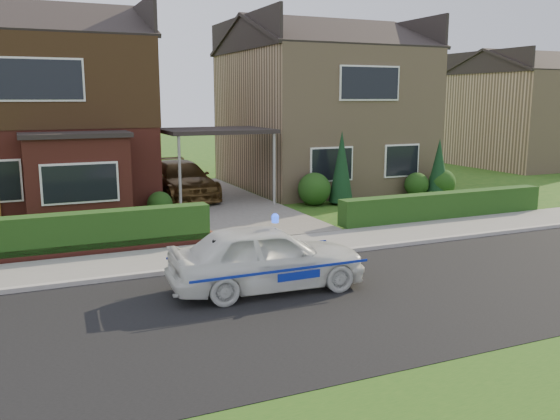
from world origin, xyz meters
TOP-DOWN VIEW (x-y plane):
  - ground at (0.00, 0.00)m, footprint 120.00×120.00m
  - road at (0.00, 0.00)m, footprint 60.00×6.00m
  - kerb at (0.00, 3.05)m, footprint 60.00×0.16m
  - sidewalk at (0.00, 4.10)m, footprint 60.00×2.00m
  - driveway at (0.00, 11.00)m, footprint 3.80×12.00m
  - house_left at (-5.78, 13.90)m, footprint 7.50×9.53m
  - house_right at (5.80, 13.99)m, footprint 7.50×8.06m
  - carport_link at (0.00, 10.95)m, footprint 3.80×3.00m
  - dwarf_wall at (-5.80, 5.30)m, footprint 7.70×0.25m
  - hedge_left at (-5.80, 5.45)m, footprint 7.50×0.55m
  - hedge_right at (5.80, 5.35)m, footprint 7.50×0.55m
  - shrub_left_mid at (-4.00, 9.30)m, footprint 1.32×1.32m
  - shrub_left_near at (-2.40, 9.60)m, footprint 0.84×0.84m
  - shrub_right_near at (3.20, 9.40)m, footprint 1.20×1.20m
  - shrub_right_mid at (7.80, 9.50)m, footprint 0.96×0.96m
  - shrub_right_far at (8.80, 9.20)m, footprint 1.08×1.08m
  - conifer_a at (4.20, 9.20)m, footprint 0.90×0.90m
  - conifer_b at (8.60, 9.20)m, footprint 0.90×0.90m
  - neighbour_right at (20.00, 16.00)m, footprint 6.50×7.00m
  - police_car at (-2.08, 1.20)m, footprint 3.67×4.08m
  - driveway_car at (-1.00, 12.29)m, footprint 2.18×4.84m
  - potted_plant_b at (-5.28, 6.51)m, footprint 0.60×0.59m
  - potted_plant_c at (-2.50, 7.32)m, footprint 0.48×0.48m

SIDE VIEW (x-z plane):
  - ground at x=0.00m, z-range 0.00..0.00m
  - road at x=0.00m, z-range -0.01..0.01m
  - hedge_left at x=-5.80m, z-range -0.45..0.45m
  - hedge_right at x=5.80m, z-range -0.40..0.40m
  - sidewalk at x=0.00m, z-range 0.00..0.10m
  - kerb at x=0.00m, z-range 0.00..0.12m
  - driveway at x=0.00m, z-range 0.00..0.12m
  - dwarf_wall at x=-5.80m, z-range 0.00..0.36m
  - potted_plant_c at x=-2.50m, z-range 0.00..0.70m
  - shrub_left_near at x=-2.40m, z-range 0.00..0.84m
  - potted_plant_b at x=-5.28m, z-range 0.00..0.85m
  - shrub_right_mid at x=7.80m, z-range 0.00..0.96m
  - shrub_right_far at x=8.80m, z-range 0.00..1.08m
  - shrub_right_near at x=3.20m, z-range 0.00..1.20m
  - shrub_left_mid at x=-4.00m, z-range 0.00..1.32m
  - police_car at x=-2.08m, z-range -0.08..1.44m
  - driveway_car at x=-1.00m, z-range 0.12..1.50m
  - conifer_b at x=8.60m, z-range 0.00..2.20m
  - conifer_a at x=4.20m, z-range 0.00..2.60m
  - neighbour_right at x=20.00m, z-range 0.00..5.20m
  - carport_link at x=0.00m, z-range 1.27..4.04m
  - house_right at x=5.80m, z-range 0.04..7.29m
  - house_left at x=-5.78m, z-range 0.19..7.44m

